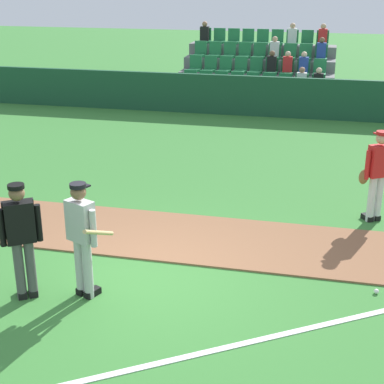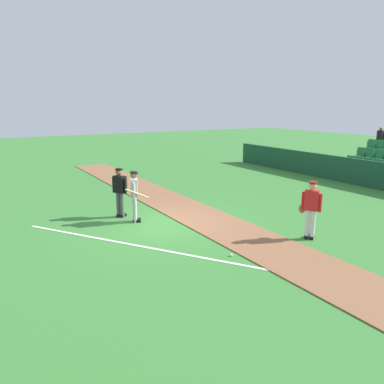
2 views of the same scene
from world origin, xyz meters
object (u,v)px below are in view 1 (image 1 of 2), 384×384
Objects in this scene: batter_grey_jersey at (82,236)px; baseball at (376,291)px; umpire_home_plate at (21,234)px; runner_red_jersey at (377,173)px.

batter_grey_jersey is 4.39m from baseball.
baseball is (4.17, 1.02, -0.93)m from batter_grey_jersey.
runner_red_jersey is at bearing 38.46° from umpire_home_plate.
batter_grey_jersey is at bearing -166.32° from baseball.
runner_red_jersey reaches higher than baseball.
baseball is at bearing 13.68° from batter_grey_jersey.
batter_grey_jersey is at bearing 14.43° from umpire_home_plate.
runner_red_jersey is (4.26, 3.82, -0.01)m from batter_grey_jersey.
baseball is at bearing -91.71° from runner_red_jersey.
umpire_home_plate reaches higher than baseball.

